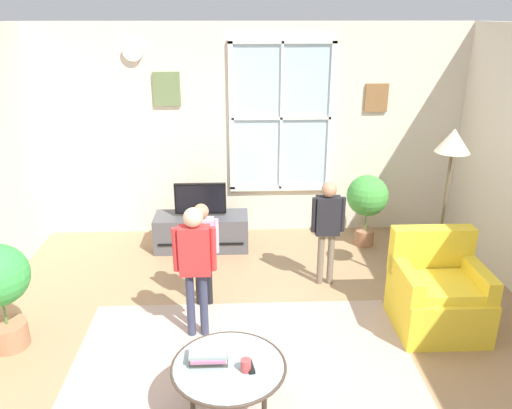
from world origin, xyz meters
TOP-DOWN VIEW (x-y plane):
  - ground_plane at (0.00, 0.00)m, footprint 5.86×6.15m
  - back_wall at (0.01, 2.83)m, footprint 5.26×0.17m
  - area_rug at (-0.17, -0.08)m, footprint 2.82×2.04m
  - tv_stand at (-0.63, 2.24)m, footprint 1.12×0.45m
  - television at (-0.63, 2.24)m, footprint 0.61×0.08m
  - armchair at (1.60, 0.50)m, footprint 0.76×0.74m
  - coffee_table at (-0.28, -0.56)m, footprint 0.81×0.81m
  - book_stack at (-0.41, -0.51)m, footprint 0.27×0.19m
  - cup at (-0.16, -0.62)m, footprint 0.07×0.07m
  - remote_near_books at (-0.13, -0.59)m, footprint 0.06×0.14m
  - person_black_shirt at (0.72, 1.31)m, footprint 0.34×0.16m
  - person_red_shirt at (-0.56, 0.44)m, footprint 0.37×0.17m
  - person_pink_shirt at (-0.53, 0.95)m, footprint 0.32×0.14m
  - potted_plant_by_window at (1.38, 2.26)m, footprint 0.50×0.50m
  - floor_lamp at (1.79, 1.04)m, footprint 0.32×0.32m

SIDE VIEW (x-z plane):
  - ground_plane at x=0.00m, z-range -0.02..0.00m
  - area_rug at x=-0.17m, z-range 0.00..0.01m
  - tv_stand at x=-0.63m, z-range 0.00..0.43m
  - armchair at x=1.60m, z-range -0.11..0.76m
  - coffee_table at x=-0.28m, z-range 0.19..0.63m
  - remote_near_books at x=-0.13m, z-range 0.44..0.46m
  - cup at x=-0.16m, z-range 0.44..0.53m
  - book_stack at x=-0.41m, z-range 0.44..0.53m
  - potted_plant_by_window at x=1.38m, z-range 0.15..1.05m
  - television at x=-0.63m, z-range 0.44..0.84m
  - person_pink_shirt at x=-0.53m, z-range 0.13..1.19m
  - person_black_shirt at x=0.72m, z-range 0.14..1.28m
  - person_red_shirt at x=-0.56m, z-range 0.15..1.37m
  - back_wall at x=0.01m, z-range 0.01..2.63m
  - floor_lamp at x=1.79m, z-range 0.58..2.31m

